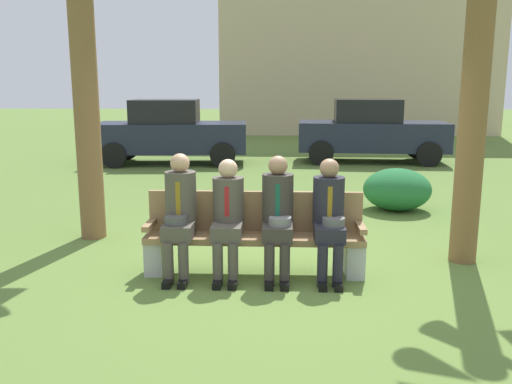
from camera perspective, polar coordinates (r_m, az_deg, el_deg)
The scene contains 10 objects.
ground_plane at distance 6.30m, azimuth 1.68°, elevation -8.00°, with size 80.00×80.00×0.00m, color #5B7934.
park_bench at distance 6.06m, azimuth -0.15°, elevation -4.45°, with size 2.40×0.44×0.90m.
seated_man_leftmost at distance 5.95m, azimuth -8.02°, elevation -1.81°, with size 0.34×0.72×1.34m.
seated_man_centerleft at distance 5.88m, azimuth -2.99°, elevation -2.12°, with size 0.34×0.72×1.28m.
seated_man_centerright at distance 5.85m, azimuth 2.29°, elevation -2.03°, with size 0.34×0.72×1.32m.
seated_man_rightmost at distance 5.88m, azimuth 7.68°, elevation -2.20°, with size 0.34×0.72×1.30m.
shrub_near_bench at distance 9.37m, azimuth 14.57°, elevation 0.27°, with size 1.12×1.03×0.70m, color #236C35.
parked_car_near at distance 14.54m, azimuth -8.97°, elevation 6.24°, with size 4.00×1.93×1.68m.
parked_car_far at distance 15.01m, azimuth 11.94°, elevation 6.28°, with size 3.97×1.87×1.68m.
building_backdrop at distance 26.26m, azimuth 9.99°, elevation 17.31°, with size 11.92×7.67×9.78m.
Camera 1 is at (0.09, -5.95, 2.08)m, focal length 38.16 mm.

